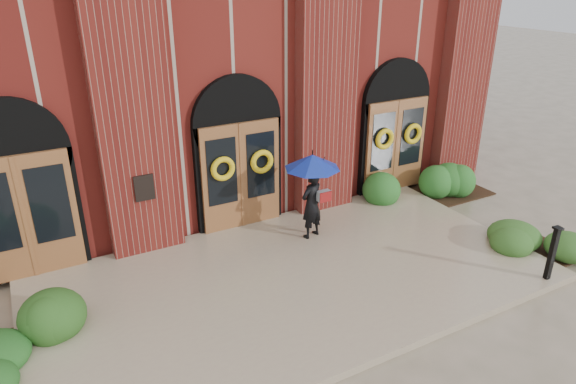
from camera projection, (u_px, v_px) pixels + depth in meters
ground at (299, 286)px, 10.12m from camera, size 90.00×90.00×0.00m
landing at (296, 279)px, 10.21m from camera, size 10.00×5.30×0.15m
church_building at (159, 48)px, 15.79m from camera, size 16.20×12.53×7.00m
man_with_umbrella at (312, 180)px, 11.17m from camera, size 1.51×1.51×1.97m
metal_post at (552, 252)px, 9.87m from camera, size 0.17×0.17×1.14m
hedge_wall_right at (428, 183)px, 13.89m from camera, size 3.33×1.33×0.85m
hedge_front_left at (8, 363)px, 7.78m from camera, size 1.45×1.24×0.51m
hedge_front_right at (531, 241)px, 11.22m from camera, size 1.58×1.36×0.56m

